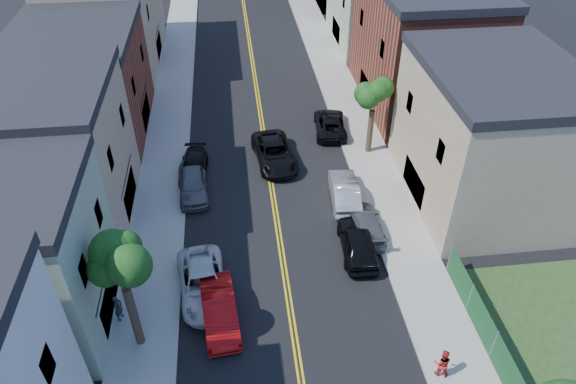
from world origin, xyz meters
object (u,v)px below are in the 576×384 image
object	(u,v)px
grey_car_left	(193,184)
black_car_right	(358,242)
black_car_left	(194,167)
black_suv_lane	(274,153)
grey_car_right	(365,223)
dark_car_right_far	(330,124)
white_pickup	(203,283)
pedestrian_right	(442,363)
red_sedan	(220,310)
silver_car_right	(345,191)
pedestrian_left	(118,308)

from	to	relation	value
grey_car_left	black_car_right	xyz separation A→B (m)	(10.11, -7.10, 0.02)
black_car_left	black_suv_lane	world-z (taller)	black_suv_lane
black_car_right	black_suv_lane	xyz separation A→B (m)	(-4.09, 10.30, -0.03)
grey_car_right	dark_car_right_far	xyz separation A→B (m)	(0.00, 12.46, 0.03)
white_pickup	pedestrian_right	world-z (taller)	pedestrian_right
white_pickup	black_car_left	distance (m)	11.55
red_sedan	silver_car_right	xyz separation A→B (m)	(8.62, 9.27, 0.02)
dark_car_right_far	pedestrian_right	xyz separation A→B (m)	(1.20, -23.03, 0.28)
red_sedan	black_car_right	xyz separation A→B (m)	(8.41, 4.22, 0.04)
grey_car_left	silver_car_right	distance (m)	10.52
red_sedan	black_car_left	size ratio (longest dim) A/B	1.06
silver_car_right	pedestrian_left	world-z (taller)	pedestrian_left
white_pickup	dark_car_right_far	bearing A→B (deg)	51.15
dark_car_right_far	silver_car_right	bearing A→B (deg)	91.20
grey_car_left	black_car_right	size ratio (longest dim) A/B	0.98
red_sedan	dark_car_right_far	distance (m)	20.67
red_sedan	grey_car_left	distance (m)	11.45
silver_car_right	dark_car_right_far	xyz separation A→B (m)	(0.68, 9.18, -0.11)
grey_car_left	silver_car_right	xyz separation A→B (m)	(10.32, -2.05, -0.00)
red_sedan	black_suv_lane	world-z (taller)	black_suv_lane
black_car_left	pedestrian_right	xyz separation A→B (m)	(12.20, -18.14, 0.33)
red_sedan	black_car_left	bearing A→B (deg)	91.26
grey_car_left	dark_car_right_far	size ratio (longest dim) A/B	0.94
grey_car_right	pedestrian_right	xyz separation A→B (m)	(1.20, -10.57, 0.31)
grey_car_right	black_suv_lane	world-z (taller)	black_suv_lane
black_car_left	black_car_right	size ratio (longest dim) A/B	0.92
pedestrian_left	red_sedan	bearing A→B (deg)	-77.12
dark_car_right_far	pedestrian_left	size ratio (longest dim) A/B	3.18
silver_car_right	black_car_right	bearing A→B (deg)	91.95
white_pickup	black_suv_lane	xyz separation A→B (m)	(5.21, 12.47, 0.04)
dark_car_right_far	red_sedan	bearing A→B (deg)	68.70
black_car_right	black_suv_lane	distance (m)	11.08
black_car_left	grey_car_left	bearing A→B (deg)	-86.46
black_car_left	black_suv_lane	xyz separation A→B (m)	(6.02, 0.95, 0.15)
black_car_right	dark_car_right_far	bearing A→B (deg)	-90.52
black_car_left	dark_car_right_far	distance (m)	12.04
pedestrian_right	black_car_right	bearing A→B (deg)	-57.39
black_suv_lane	pedestrian_right	bearing A→B (deg)	-78.63
grey_car_right	pedestrian_left	distance (m)	15.55
pedestrian_right	black_suv_lane	bearing A→B (deg)	-52.80
grey_car_left	pedestrian_left	world-z (taller)	pedestrian_left
silver_car_right	white_pickup	bearing A→B (deg)	41.51
pedestrian_left	black_car_left	bearing A→B (deg)	4.32
grey_car_right	black_suv_lane	distance (m)	9.87
black_car_left	silver_car_right	distance (m)	11.18
white_pickup	grey_car_right	distance (m)	10.93
red_sedan	white_pickup	bearing A→B (deg)	107.56
silver_car_right	pedestrian_left	size ratio (longest dim) A/B	3.08
silver_car_right	black_suv_lane	xyz separation A→B (m)	(-4.30, 5.25, -0.01)
red_sedan	white_pickup	distance (m)	2.24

